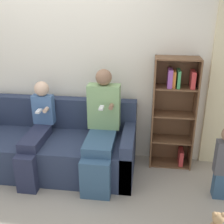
% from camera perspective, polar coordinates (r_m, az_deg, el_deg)
% --- Properties ---
extents(ground_plane, '(14.00, 14.00, 0.00)m').
position_cam_1_polar(ground_plane, '(3.45, -12.97, -15.62)').
color(ground_plane, '#9E9384').
extents(back_wall, '(10.00, 0.06, 2.55)m').
position_cam_1_polar(back_wall, '(3.77, -9.50, 9.51)').
color(back_wall, silver).
rests_on(back_wall, ground_plane).
extents(couch, '(2.07, 0.86, 0.86)m').
position_cam_1_polar(couch, '(3.72, -11.71, -7.09)').
color(couch, '#28334C').
rests_on(couch, ground_plane).
extents(adult_seated, '(0.39, 0.82, 1.31)m').
position_cam_1_polar(adult_seated, '(3.32, -2.19, -3.04)').
color(adult_seated, '#335170').
rests_on(adult_seated, ground_plane).
extents(child_seated, '(0.27, 0.84, 1.12)m').
position_cam_1_polar(child_seated, '(3.54, -15.11, -3.88)').
color(child_seated, '#232842').
rests_on(child_seated, ground_plane).
extents(bookshelf, '(0.53, 0.29, 1.44)m').
position_cam_1_polar(bookshelf, '(3.64, 12.51, 0.45)').
color(bookshelf, brown).
rests_on(bookshelf, ground_plane).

